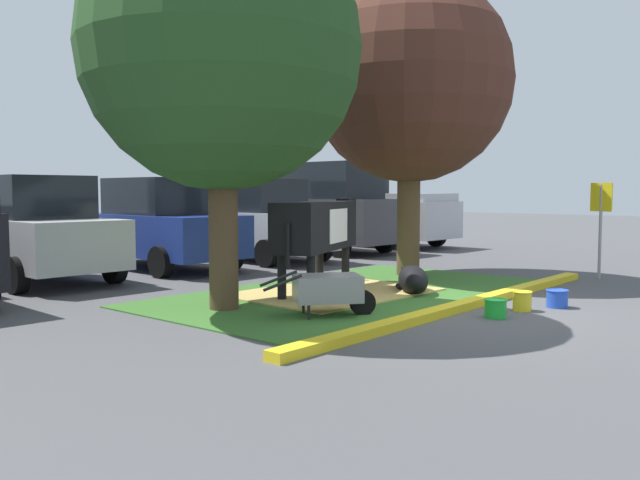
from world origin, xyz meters
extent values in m
plane|color=#4C4C4F|center=(0.00, 0.00, 0.00)|extent=(80.00, 80.00, 0.00)
cube|color=#386B28|center=(0.33, 2.31, 0.01)|extent=(7.22, 4.04, 0.02)
cube|color=yellow|center=(0.33, 0.14, 0.06)|extent=(8.42, 0.24, 0.12)
cube|color=tan|center=(-0.02, 2.50, 0.03)|extent=(3.29, 2.53, 0.04)
cylinder|color=#4C3823|center=(-2.20, 2.78, 1.17)|extent=(0.42, 0.42, 2.33)
sphere|color=#23471E|center=(-2.20, 2.78, 3.74)|extent=(4.01, 4.01, 4.01)
cylinder|color=brown|center=(2.85, 2.89, 1.26)|extent=(0.47, 0.47, 2.52)
sphere|color=#4C281E|center=(2.85, 2.89, 3.96)|extent=(4.12, 4.12, 4.12)
cube|color=black|center=(-0.25, 2.70, 1.16)|extent=(2.40, 1.46, 0.80)
cube|color=white|center=(-0.11, 2.76, 1.16)|extent=(1.10, 0.99, 0.56)
cylinder|color=black|center=(1.00, 3.17, 1.26)|extent=(0.71, 0.52, 0.58)
cube|color=black|center=(1.30, 3.28, 1.44)|extent=(0.50, 0.40, 0.32)
cube|color=white|center=(1.49, 3.35, 1.40)|extent=(0.18, 0.23, 0.20)
cylinder|color=black|center=(0.48, 3.24, 0.38)|extent=(0.14, 0.14, 0.76)
cylinder|color=black|center=(0.65, 2.78, 0.38)|extent=(0.14, 0.14, 0.76)
cylinder|color=black|center=(-1.14, 2.63, 0.38)|extent=(0.14, 0.14, 0.76)
cylinder|color=black|center=(-0.97, 2.17, 0.38)|extent=(0.14, 0.14, 0.76)
cylinder|color=black|center=(-1.37, 2.28, 0.91)|extent=(0.06, 0.06, 0.70)
ellipsoid|color=black|center=(0.87, 1.50, 0.24)|extent=(1.14, 1.09, 0.48)
cube|color=black|center=(1.32, 1.89, 0.26)|extent=(0.34, 0.33, 0.22)
cube|color=silver|center=(1.41, 1.97, 0.26)|extent=(0.11, 0.11, 0.16)
cylinder|color=black|center=(1.01, 1.86, 0.06)|extent=(0.33, 0.31, 0.10)
cylinder|color=slate|center=(1.03, 3.83, 0.38)|extent=(0.26, 0.26, 0.77)
cylinder|color=#23478C|center=(1.03, 3.83, 1.03)|extent=(0.34, 0.34, 0.53)
sphere|color=beige|center=(1.03, 3.83, 1.40)|extent=(0.21, 0.21, 0.21)
cylinder|color=#23478C|center=(1.16, 3.65, 1.06)|extent=(0.09, 0.09, 0.50)
cylinder|color=#23478C|center=(0.89, 4.00, 1.06)|extent=(0.09, 0.09, 0.50)
cube|color=gray|center=(-1.62, 1.30, 0.40)|extent=(1.08, 1.03, 0.36)
cylinder|color=black|center=(-1.23, 0.98, 0.18)|extent=(0.34, 0.30, 0.36)
cylinder|color=black|center=(-1.72, 1.65, 0.12)|extent=(0.04, 0.04, 0.24)
cylinder|color=black|center=(-2.00, 1.31, 0.12)|extent=(0.04, 0.04, 0.24)
cylinder|color=black|center=(-2.00, 1.87, 0.52)|extent=(0.44, 0.36, 0.23)
cylinder|color=black|center=(-2.27, 1.53, 0.52)|extent=(0.44, 0.36, 0.23)
cylinder|color=#99999E|center=(4.88, -0.26, 0.93)|extent=(0.06, 0.06, 1.86)
cube|color=yellow|center=(4.88, -0.26, 1.61)|extent=(0.13, 0.44, 0.56)
cylinder|color=green|center=(-0.17, -0.49, 0.12)|extent=(0.29, 0.29, 0.25)
torus|color=green|center=(-0.17, -0.49, 0.25)|extent=(0.32, 0.32, 0.02)
cylinder|color=yellow|center=(0.56, -0.56, 0.14)|extent=(0.26, 0.26, 0.28)
torus|color=yellow|center=(0.56, -0.56, 0.28)|extent=(0.29, 0.29, 0.02)
cylinder|color=blue|center=(1.17, -0.84, 0.13)|extent=(0.31, 0.31, 0.26)
torus|color=blue|center=(1.17, -0.84, 0.26)|extent=(0.33, 0.33, 0.02)
cube|color=silver|center=(-2.52, 7.95, 0.77)|extent=(2.00, 4.48, 0.90)
cube|color=black|center=(-2.52, 7.95, 1.62)|extent=(1.68, 2.27, 0.80)
cylinder|color=black|center=(-1.56, 9.33, 0.32)|extent=(0.25, 0.65, 0.64)
cylinder|color=black|center=(-3.49, 6.56, 0.32)|extent=(0.25, 0.65, 0.64)
cylinder|color=black|center=(-1.69, 6.48, 0.32)|extent=(0.25, 0.65, 0.64)
cube|color=navy|center=(0.28, 7.81, 0.77)|extent=(2.00, 4.48, 0.90)
cube|color=black|center=(0.28, 7.81, 1.62)|extent=(1.68, 2.27, 0.80)
cylinder|color=black|center=(-0.55, 9.28, 0.32)|extent=(0.25, 0.65, 0.64)
cylinder|color=black|center=(1.25, 9.20, 0.32)|extent=(0.25, 0.65, 0.64)
cylinder|color=black|center=(-0.68, 6.42, 0.32)|extent=(0.25, 0.65, 0.64)
cylinder|color=black|center=(1.12, 6.34, 0.32)|extent=(0.25, 0.65, 0.64)
cube|color=silver|center=(2.95, 7.50, 0.77)|extent=(2.00, 4.48, 0.90)
cube|color=black|center=(2.95, 7.50, 1.62)|extent=(1.68, 2.27, 0.80)
cylinder|color=black|center=(2.12, 8.97, 0.32)|extent=(0.25, 0.65, 0.64)
cylinder|color=black|center=(3.92, 8.89, 0.32)|extent=(0.25, 0.65, 0.64)
cylinder|color=black|center=(1.98, 6.11, 0.32)|extent=(0.25, 0.65, 0.64)
cylinder|color=black|center=(3.78, 6.03, 0.32)|extent=(0.25, 0.65, 0.64)
cube|color=#3D3D42|center=(5.76, 7.66, 0.92)|extent=(2.11, 4.68, 1.20)
cube|color=black|center=(5.76, 7.66, 2.02)|extent=(1.82, 3.27, 1.00)
cylinder|color=black|center=(4.88, 9.20, 0.32)|extent=(0.25, 0.65, 0.64)
cylinder|color=black|center=(6.78, 9.11, 0.32)|extent=(0.25, 0.65, 0.64)
cylinder|color=black|center=(4.75, 6.21, 0.32)|extent=(0.25, 0.65, 0.64)
cylinder|color=black|center=(6.64, 6.12, 0.32)|extent=(0.25, 0.65, 0.64)
cube|color=#B7B7BC|center=(8.50, 7.89, 0.87)|extent=(2.25, 5.49, 1.10)
cube|color=black|center=(8.54, 8.84, 1.92)|extent=(1.92, 1.88, 1.00)
cube|color=#B7B7BC|center=(8.44, 6.68, 1.54)|extent=(2.02, 2.78, 0.24)
cylinder|color=black|center=(7.58, 9.69, 0.32)|extent=(0.25, 0.65, 0.64)
cylinder|color=black|center=(9.58, 9.60, 0.32)|extent=(0.25, 0.65, 0.64)
cylinder|color=black|center=(7.42, 6.19, 0.32)|extent=(0.25, 0.65, 0.64)
cylinder|color=black|center=(9.41, 6.10, 0.32)|extent=(0.25, 0.65, 0.64)
camera|label=1|loc=(-8.50, -4.46, 1.74)|focal=36.90mm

